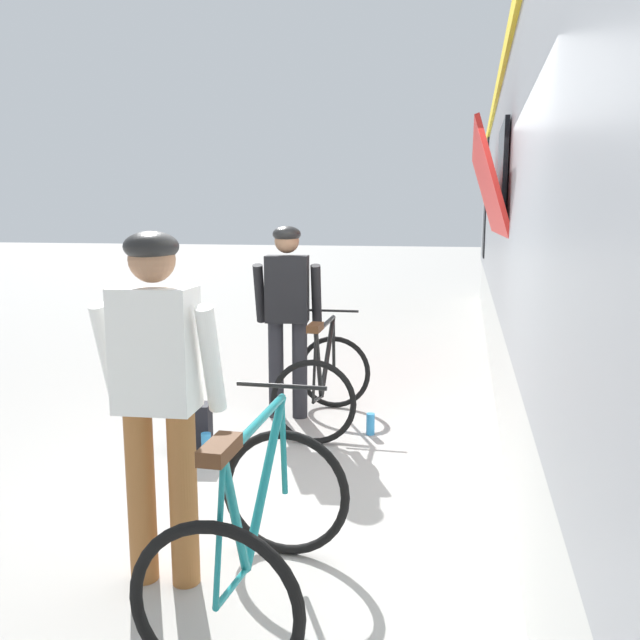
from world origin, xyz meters
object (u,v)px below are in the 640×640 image
(cyclist_near_in_white, at_px, (157,379))
(bicycle_near_teal, at_px, (256,532))
(water_bottle_near_the_bikes, at_px, (370,424))
(water_bottle_by_the_backpack, at_px, (206,448))
(backpack_on_platform, at_px, (193,428))
(bicycle_far_black, at_px, (324,381))
(cyclist_far_in_dark, at_px, (287,305))

(cyclist_near_in_white, xyz_separation_m, bicycle_near_teal, (0.54, -0.14, -0.65))
(cyclist_near_in_white, relative_size, water_bottle_near_the_bikes, 9.52)
(cyclist_near_in_white, bearing_deg, water_bottle_by_the_backpack, 106.31)
(water_bottle_by_the_backpack, bearing_deg, backpack_on_platform, 139.92)
(cyclist_near_in_white, height_order, bicycle_near_teal, cyclist_near_in_white)
(bicycle_far_black, height_order, backpack_on_platform, bicycle_far_black)
(bicycle_near_teal, bearing_deg, backpack_on_platform, 123.04)
(bicycle_far_black, distance_m, backpack_on_platform, 1.26)
(cyclist_near_in_white, distance_m, water_bottle_near_the_bikes, 2.65)
(cyclist_near_in_white, height_order, bicycle_far_black, cyclist_near_in_white)
(cyclist_near_in_white, bearing_deg, bicycle_near_teal, -14.31)
(cyclist_near_in_white, relative_size, backpack_on_platform, 4.40)
(water_bottle_near_the_bikes, height_order, water_bottle_by_the_backpack, water_bottle_by_the_backpack)
(cyclist_far_in_dark, relative_size, water_bottle_by_the_backpack, 7.75)
(water_bottle_near_the_bikes, bearing_deg, cyclist_far_in_dark, 159.94)
(cyclist_near_in_white, xyz_separation_m, cyclist_far_in_dark, (-0.14, 2.67, 0.00))
(bicycle_near_teal, distance_m, backpack_on_platform, 2.12)
(bicycle_near_teal, bearing_deg, water_bottle_near_the_bikes, 86.80)
(backpack_on_platform, bearing_deg, water_bottle_near_the_bikes, 18.32)
(bicycle_far_black, xyz_separation_m, water_bottle_by_the_backpack, (-0.67, -1.05, -0.29))
(cyclist_far_in_dark, bearing_deg, bicycle_near_teal, -76.40)
(backpack_on_platform, relative_size, water_bottle_by_the_backpack, 1.76)
(bicycle_near_teal, relative_size, water_bottle_by_the_backpack, 4.79)
(water_bottle_near_the_bikes, xyz_separation_m, water_bottle_by_the_backpack, (-1.11, -0.89, 0.02))
(bicycle_near_teal, bearing_deg, water_bottle_by_the_backpack, 121.02)
(bicycle_near_teal, relative_size, backpack_on_platform, 2.72)
(cyclist_near_in_white, relative_size, water_bottle_by_the_backpack, 7.75)
(cyclist_far_in_dark, xyz_separation_m, bicycle_near_teal, (0.68, -2.81, -0.65))
(bicycle_far_black, distance_m, water_bottle_near_the_bikes, 0.56)
(cyclist_near_in_white, xyz_separation_m, water_bottle_near_the_bikes, (0.68, 2.37, -0.96))
(cyclist_near_in_white, bearing_deg, bicycle_far_black, 84.66)
(bicycle_far_black, xyz_separation_m, backpack_on_platform, (-0.85, -0.91, -0.20))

